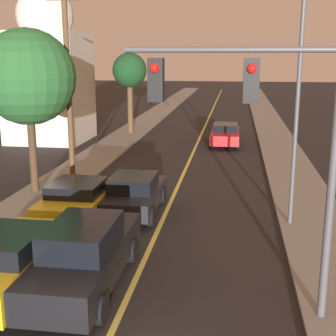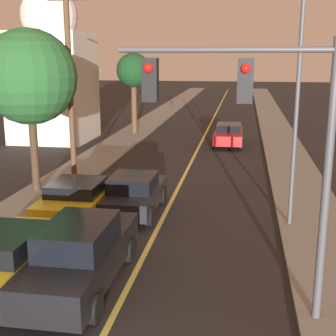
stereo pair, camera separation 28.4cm
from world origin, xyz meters
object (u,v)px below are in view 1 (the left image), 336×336
object	(u,v)px
domed_building_left	(48,72)
car_outer_lane_front	(11,260)
car_near_lane_front	(85,255)
car_outer_lane_second	(79,199)
tree_left_far	(130,72)
traffic_signal_mast	(265,123)
utility_pole_left	(68,84)
car_near_lane_second	(134,194)
tree_left_near	(28,77)
streetlamp_right	(289,76)
car_far_oncoming	(225,134)

from	to	relation	value
domed_building_left	car_outer_lane_front	bearing A→B (deg)	-70.78
car_near_lane_front	car_outer_lane_second	xyz separation A→B (m)	(-1.80, 4.81, -0.13)
car_outer_lane_front	tree_left_far	size ratio (longest dim) A/B	0.79
traffic_signal_mast	utility_pole_left	size ratio (longest dim) A/B	0.71
utility_pole_left	car_outer_lane_front	bearing A→B (deg)	-79.55
traffic_signal_mast	domed_building_left	distance (m)	24.54
car_outer_lane_second	utility_pole_left	xyz separation A→B (m)	(-1.75, 4.28, 3.77)
car_near_lane_front	tree_left_far	size ratio (longest dim) A/B	0.88
car_near_lane_second	car_outer_lane_second	xyz separation A→B (m)	(-1.80, -0.97, -0.00)
car_near_lane_second	tree_left_near	distance (m)	6.57
traffic_signal_mast	streetlamp_right	size ratio (longest dim) A/B	0.75
tree_left_near	car_outer_lane_second	bearing A→B (deg)	-44.67
car_near_lane_second	car_outer_lane_front	xyz separation A→B (m)	(-1.80, -6.16, 0.05)
car_far_oncoming	car_near_lane_second	bearing A→B (deg)	78.19
car_outer_lane_front	utility_pole_left	distance (m)	10.33
streetlamp_right	domed_building_left	size ratio (longest dim) A/B	0.79
car_near_lane_front	car_outer_lane_front	size ratio (longest dim) A/B	1.12
car_near_lane_second	car_outer_lane_front	size ratio (longest dim) A/B	0.90
car_near_lane_front	car_far_oncoming	world-z (taller)	car_near_lane_front
streetlamp_right	utility_pole_left	distance (m)	9.65
domed_building_left	streetlamp_right	bearing A→B (deg)	-46.10
utility_pole_left	tree_left_far	bearing A→B (deg)	92.12
domed_building_left	utility_pole_left	bearing A→B (deg)	-63.86
tree_left_near	car_outer_lane_front	bearing A→B (deg)	-70.06
car_near_lane_second	utility_pole_left	size ratio (longest dim) A/B	0.48
traffic_signal_mast	streetlamp_right	xyz separation A→B (m)	(1.07, 5.97, 0.72)
utility_pole_left	domed_building_left	xyz separation A→B (m)	(-5.36, 10.93, 0.13)
car_near_lane_second	domed_building_left	distance (m)	17.25
utility_pole_left	domed_building_left	bearing A→B (deg)	116.14
car_outer_lane_second	utility_pole_left	world-z (taller)	utility_pole_left
utility_pole_left	tree_left_near	distance (m)	1.85
car_outer_lane_front	car_near_lane_front	bearing A→B (deg)	11.94
car_near_lane_second	domed_building_left	xyz separation A→B (m)	(-8.92, 14.25, 3.90)
traffic_signal_mast	domed_building_left	size ratio (longest dim) A/B	0.59
car_far_oncoming	utility_pole_left	bearing A→B (deg)	59.25
traffic_signal_mast	tree_left_far	xyz separation A→B (m)	(-8.30, 23.97, 0.19)
car_outer_lane_front	car_far_oncoming	distance (m)	21.03
car_near_lane_second	car_far_oncoming	size ratio (longest dim) A/B	0.90
car_near_lane_second	traffic_signal_mast	size ratio (longest dim) A/B	0.69
streetlamp_right	utility_pole_left	size ratio (longest dim) A/B	0.94
car_outer_lane_front	car_far_oncoming	xyz separation A→B (m)	(4.80, 20.47, -0.10)
car_far_oncoming	tree_left_far	bearing A→B (deg)	-24.16
car_far_oncoming	tree_left_far	xyz separation A→B (m)	(-7.07, 3.17, 3.87)
car_near_lane_second	car_outer_lane_second	size ratio (longest dim) A/B	0.97
car_near_lane_second	utility_pole_left	bearing A→B (deg)	136.97
car_outer_lane_second	traffic_signal_mast	xyz separation A→B (m)	(6.03, -5.52, 3.63)
car_near_lane_front	traffic_signal_mast	distance (m)	5.53
utility_pole_left	domed_building_left	distance (m)	12.18
car_far_oncoming	domed_building_left	bearing A→B (deg)	0.33
car_outer_lane_front	car_outer_lane_second	bearing A→B (deg)	90.00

